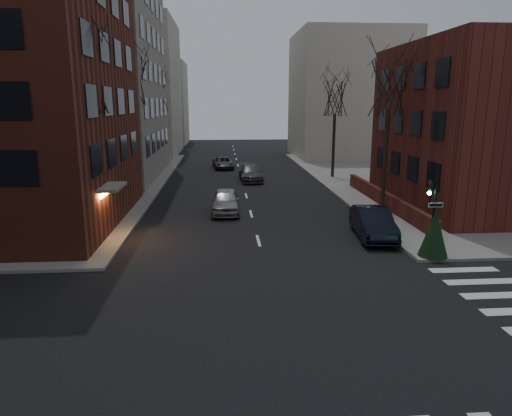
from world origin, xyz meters
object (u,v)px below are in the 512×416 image
at_px(car_lane_silver, 225,201).
at_px(car_lane_far, 223,163).
at_px(traffic_signal, 432,217).
at_px(tree_right_b, 335,98).
at_px(streetlamp_near, 132,144).
at_px(tree_left_a, 86,76).
at_px(parked_sedan, 373,223).
at_px(tree_left_c, 156,94).
at_px(tree_right_a, 390,88).
at_px(streetlamp_far, 165,129).
at_px(sandwich_board, 386,218).
at_px(car_lane_gray, 251,173).
at_px(evergreen_shrub, 434,233).
at_px(tree_left_b, 130,79).

distance_m(car_lane_silver, car_lane_far, 20.88).
bearing_deg(traffic_signal, tree_right_b, 87.85).
relative_size(traffic_signal, streetlamp_near, 0.64).
height_order(tree_left_a, parked_sedan, tree_left_a).
height_order(tree_left_c, tree_right_a, same).
height_order(streetlamp_far, sandwich_board, streetlamp_far).
xyz_separation_m(streetlamp_far, parked_sedan, (14.40, -29.87, -3.42)).
bearing_deg(parked_sedan, car_lane_gray, 111.27).
distance_m(tree_right_b, car_lane_far, 14.59).
xyz_separation_m(tree_left_c, car_lane_far, (7.08, -0.66, -7.40)).
height_order(streetlamp_far, evergreen_shrub, streetlamp_far).
height_order(tree_right_b, streetlamp_far, tree_right_b).
relative_size(tree_left_a, tree_right_a, 1.06).
relative_size(streetlamp_far, car_lane_silver, 1.36).
height_order(tree_right_b, car_lane_gray, tree_right_b).
relative_size(tree_left_b, evergreen_shrub, 4.86).
relative_size(tree_right_a, streetlamp_far, 1.55).
bearing_deg(streetlamp_near, streetlamp_far, 90.00).
distance_m(parked_sedan, car_lane_silver, 10.11).
relative_size(tree_left_c, evergreen_shrub, 4.38).
bearing_deg(tree_left_a, sandwich_board, -0.39).
xyz_separation_m(streetlamp_far, sandwich_board, (15.75, -28.11, -3.60)).
bearing_deg(sandwich_board, evergreen_shrub, -89.23).
height_order(parked_sedan, car_lane_gray, parked_sedan).
height_order(tree_left_a, tree_left_c, tree_left_a).
xyz_separation_m(tree_left_c, evergreen_shrub, (16.67, -31.50, -6.77)).
bearing_deg(car_lane_silver, tree_right_a, -1.16).
bearing_deg(sandwich_board, parked_sedan, -130.11).
bearing_deg(car_lane_far, tree_left_c, 168.66).
height_order(tree_left_b, streetlamp_far, tree_left_b).
relative_size(parked_sedan, car_lane_far, 1.10).
bearing_deg(car_lane_silver, tree_left_a, -146.54).
height_order(tree_left_a, tree_right_b, tree_left_a).
bearing_deg(sandwich_board, traffic_signal, -88.15).
bearing_deg(traffic_signal, streetlamp_far, 116.06).
bearing_deg(tree_right_a, sandwich_board, -106.94).
height_order(tree_left_b, car_lane_gray, tree_left_b).
xyz_separation_m(traffic_signal, streetlamp_near, (-16.14, 13.01, 2.33)).
xyz_separation_m(tree_left_a, evergreen_shrub, (16.67, -5.50, -7.21)).
relative_size(tree_left_a, streetlamp_near, 1.63).
height_order(traffic_signal, streetlamp_near, streetlamp_near).
relative_size(car_lane_far, evergreen_shrub, 2.03).
height_order(car_lane_far, sandwich_board, car_lane_far).
bearing_deg(parked_sedan, car_lane_silver, 146.44).
bearing_deg(evergreen_shrub, car_lane_silver, 133.77).
relative_size(tree_left_a, evergreen_shrub, 4.62).
distance_m(tree_left_c, tree_right_a, 28.17).
relative_size(tree_right_a, tree_right_b, 1.06).
bearing_deg(streetlamp_near, tree_left_a, -94.29).
relative_size(tree_right_b, car_lane_far, 2.04).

